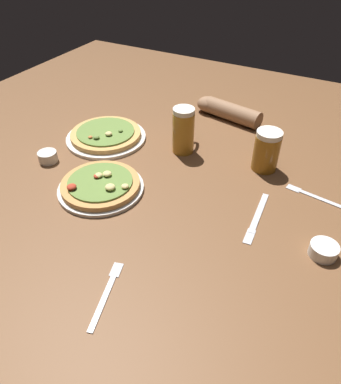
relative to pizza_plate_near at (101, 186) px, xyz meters
The scene contains 11 objects.
ground_plane 0.23m from the pizza_plate_near, 18.98° to the left, with size 2.40×2.40×0.03m, color brown.
pizza_plate_near is the anchor object (origin of this frame).
pizza_plate_far 0.32m from the pizza_plate_near, 123.02° to the left, with size 0.30×0.30×0.05m.
beer_mug_dark 0.37m from the pizza_plate_near, 69.75° to the left, with size 0.08×0.14×0.17m.
beer_mug_amber 0.56m from the pizza_plate_near, 41.32° to the left, with size 0.09×0.14×0.14m.
ramekin_sauce 0.68m from the pizza_plate_near, ahead, with size 0.07×0.07×0.03m, color white.
ramekin_butter 0.27m from the pizza_plate_near, behind, with size 0.07×0.07×0.04m, color silver.
fork_left 0.68m from the pizza_plate_near, 24.95° to the left, with size 0.20×0.05×0.01m.
knife_right 0.49m from the pizza_plate_near, 12.56° to the left, with size 0.04×0.23×0.01m.
fork_spare 0.40m from the pizza_plate_near, 51.70° to the right, with size 0.07×0.20×0.01m.
diner_arm 0.67m from the pizza_plate_near, 75.90° to the left, with size 0.30×0.12×0.07m.
Camera 1 is at (0.42, -0.79, 0.73)m, focal length 34.73 mm.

